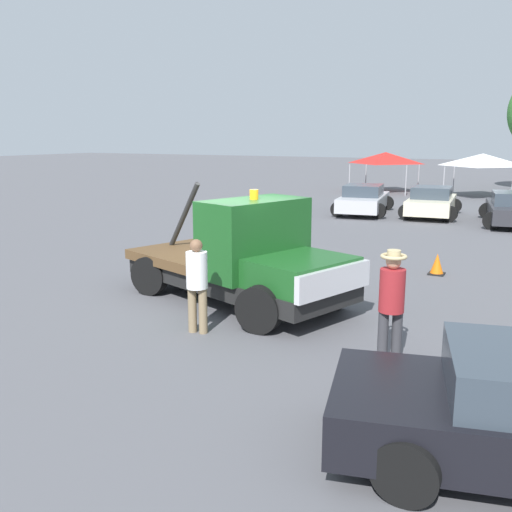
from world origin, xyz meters
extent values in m
plane|color=#545459|center=(0.00, 0.00, 0.00)|extent=(160.00, 160.00, 0.00)
cube|color=black|center=(0.00, 0.00, 0.53)|extent=(5.67, 3.62, 0.35)
cube|color=#19511E|center=(1.81, -0.62, 0.98)|extent=(2.02, 2.28, 0.55)
cube|color=silver|center=(2.56, -0.87, 0.95)|extent=(0.76, 1.95, 0.50)
cube|color=#19511E|center=(0.55, -0.19, 1.48)|extent=(1.83, 2.50, 1.57)
cube|color=brown|center=(-1.25, 0.43, 0.81)|extent=(3.23, 2.98, 0.22)
cylinder|color=black|center=(-1.71, 0.58, 1.70)|extent=(1.16, 0.50, 1.63)
cylinder|color=orange|center=(0.55, -0.19, 2.37)|extent=(0.18, 0.18, 0.20)
cylinder|color=black|center=(2.08, 0.42, 0.44)|extent=(0.88, 0.26, 0.88)
cylinder|color=black|center=(1.39, -1.60, 0.44)|extent=(0.88, 0.26, 0.88)
cylinder|color=black|center=(-1.29, 1.56, 0.44)|extent=(0.88, 0.26, 0.88)
cylinder|color=black|center=(-1.97, -0.45, 0.44)|extent=(0.88, 0.26, 0.88)
cylinder|color=black|center=(4.49, -3.57, 0.34)|extent=(0.68, 0.22, 0.68)
cylinder|color=black|center=(4.91, -5.33, 0.34)|extent=(0.68, 0.22, 0.68)
cylinder|color=#38383D|center=(3.77, -1.97, 0.43)|extent=(0.16, 0.16, 0.86)
cylinder|color=#38383D|center=(3.97, -1.87, 0.43)|extent=(0.16, 0.16, 0.86)
cylinder|color=maroon|center=(3.87, -1.92, 1.20)|extent=(0.39, 0.39, 0.68)
sphere|color=tan|center=(3.87, -1.92, 1.65)|extent=(0.23, 0.23, 0.23)
torus|color=tan|center=(3.87, -1.92, 1.74)|extent=(0.41, 0.41, 0.06)
cylinder|color=tan|center=(3.87, -1.92, 1.78)|extent=(0.21, 0.21, 0.10)
cylinder|color=#847051|center=(0.29, -2.11, 0.42)|extent=(0.16, 0.16, 0.84)
cylinder|color=#847051|center=(0.50, -2.08, 0.42)|extent=(0.16, 0.16, 0.84)
cylinder|color=white|center=(0.39, -2.09, 1.18)|extent=(0.39, 0.39, 0.67)
sphere|color=brown|center=(0.39, -2.09, 1.62)|extent=(0.23, 0.23, 0.23)
cube|color=#B7B7BC|center=(-1.78, 15.16, 0.54)|extent=(2.49, 4.90, 0.60)
cube|color=#333D47|center=(-1.75, 14.93, 1.09)|extent=(1.88, 2.18, 0.50)
cylinder|color=black|center=(-2.87, 16.61, 0.34)|extent=(0.68, 0.22, 0.68)
cylinder|color=black|center=(-1.15, 16.86, 0.34)|extent=(0.68, 0.22, 0.68)
cylinder|color=black|center=(-2.40, 13.46, 0.34)|extent=(0.68, 0.22, 0.68)
cylinder|color=black|center=(-0.69, 13.72, 0.34)|extent=(0.68, 0.22, 0.68)
cube|color=beige|center=(1.20, 15.59, 0.54)|extent=(2.21, 4.60, 0.60)
cube|color=#333D47|center=(1.22, 15.36, 1.09)|extent=(1.77, 2.01, 0.50)
cylinder|color=black|center=(0.20, 17.02, 0.34)|extent=(0.68, 0.22, 0.68)
cylinder|color=black|center=(1.93, 17.17, 0.34)|extent=(0.68, 0.22, 0.68)
cylinder|color=black|center=(0.47, 14.00, 0.34)|extent=(0.68, 0.22, 0.68)
cylinder|color=black|center=(2.19, 14.15, 0.34)|extent=(0.68, 0.22, 0.68)
cube|color=#2D2D33|center=(4.56, 14.61, 0.54)|extent=(2.49, 4.88, 0.60)
cylinder|color=black|center=(3.48, 16.05, 0.34)|extent=(0.68, 0.22, 0.68)
cylinder|color=black|center=(3.97, 12.91, 0.34)|extent=(0.68, 0.22, 0.68)
cylinder|color=#9E9EA3|center=(-5.34, 23.78, 0.90)|extent=(0.07, 0.07, 1.81)
cylinder|color=#9E9EA3|center=(-1.85, 23.78, 0.90)|extent=(0.07, 0.07, 1.81)
cylinder|color=#9E9EA3|center=(-5.34, 27.27, 0.90)|extent=(0.07, 0.07, 1.81)
cylinder|color=#9E9EA3|center=(-1.85, 27.27, 0.90)|extent=(0.07, 0.07, 1.81)
pyramid|color=red|center=(-3.59, 25.53, 2.16)|extent=(3.49, 3.49, 0.70)
cylinder|color=#9E9EA3|center=(0.41, 23.18, 0.91)|extent=(0.07, 0.07, 1.82)
cylinder|color=#9E9EA3|center=(3.97, 23.18, 0.91)|extent=(0.07, 0.07, 1.82)
cylinder|color=#9E9EA3|center=(0.41, 26.74, 0.91)|extent=(0.07, 0.07, 1.82)
pyramid|color=white|center=(2.19, 24.96, 2.17)|extent=(3.56, 3.56, 0.71)
cube|color=black|center=(3.45, 4.51, 0.02)|extent=(0.40, 0.40, 0.04)
cone|color=orange|center=(3.45, 4.51, 0.28)|extent=(0.36, 0.36, 0.55)
camera|label=1|loc=(5.92, -10.42, 3.54)|focal=40.00mm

